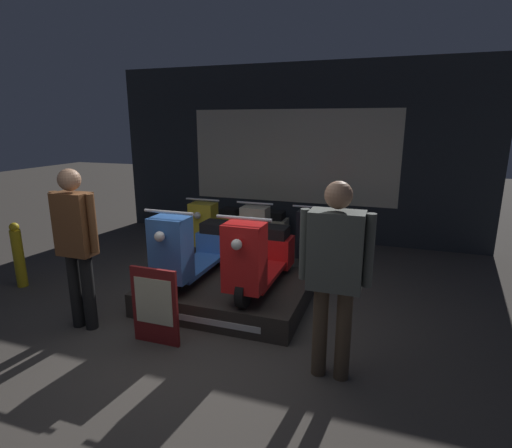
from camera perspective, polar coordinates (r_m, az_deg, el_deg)
The scene contains 12 objects.
ground_plane at distance 4.22m, azimuth -9.80°, elevation -16.76°, with size 30.00×30.00×0.00m, color #423D38.
shop_wall_back at distance 7.55m, azimuth 5.18°, elevation 9.95°, with size 7.00×0.09×3.20m.
display_platform at distance 4.99m, azimuth -3.93°, elevation -9.62°, with size 1.90×1.51×0.28m.
scooter_display_left at distance 4.94m, azimuth -8.88°, elevation -3.57°, with size 0.59×1.60×0.97m.
scooter_display_right at distance 4.61m, azimuth 0.62°, elevation -4.68°, with size 0.59×1.60×0.97m.
scooter_backrow_0 at distance 7.09m, azimuth -5.60°, elevation -0.33°, with size 0.59×1.60×0.97m.
scooter_backrow_1 at distance 6.78m, azimuth 1.30°, elevation -0.95°, with size 0.59×1.60×0.97m.
scooter_backrow_2 at distance 6.57m, azimuth 8.76°, elevation -1.61°, with size 0.59×1.60×0.97m.
person_left_browsing at distance 4.52m, azimuth -24.32°, elevation -1.91°, with size 0.54×0.22×1.72m.
person_right_browsing at distance 3.35m, azimuth 11.22°, elevation -5.86°, with size 0.60×0.25×1.72m.
price_sign_board at distance 4.15m, azimuth -14.25°, elevation -11.29°, with size 0.50×0.04×0.80m.
street_bollard at distance 6.22m, azimuth -30.82°, elevation -3.83°, with size 0.14×0.14×0.89m.
Camera 1 is at (1.81, -3.14, 2.16)m, focal length 28.00 mm.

